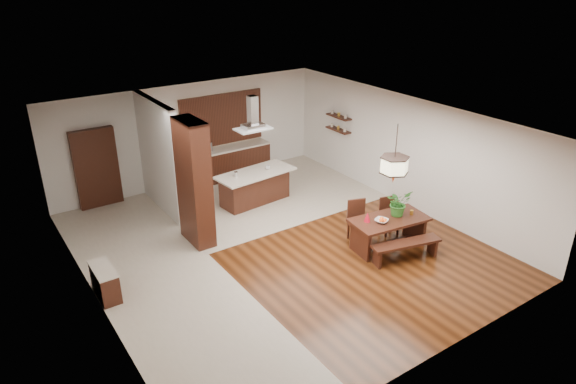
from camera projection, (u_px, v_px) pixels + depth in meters
room_shell at (276, 160)px, 10.92m from camera, size 9.00×9.04×2.92m
tile_hallway at (163, 283)px, 10.34m from camera, size 2.50×9.00×0.01m
tile_kitchen at (266, 195)px, 14.29m from camera, size 5.50×4.00×0.01m
soffit_band at (276, 123)px, 10.58m from camera, size 8.00×9.00×0.02m
partition_pier at (194, 183)px, 11.35m from camera, size 0.45×1.00×2.90m
partition_stub at (159, 156)px, 12.94m from camera, size 0.18×2.40×2.90m
hallway_console at (105, 282)px, 9.82m from camera, size 0.37×0.88×0.63m
hallway_doorway at (97, 168)px, 13.26m from camera, size 1.10×0.20×2.10m
rear_counter at (228, 163)px, 15.25m from camera, size 2.60×0.62×0.95m
kitchen_window at (222, 119)px, 14.92m from camera, size 2.60×0.08×1.50m
shelf_lower at (338, 130)px, 15.14m from camera, size 0.26×0.90×0.04m
shelf_upper at (339, 117)px, 14.97m from camera, size 0.26×0.90×0.04m
dining_table at (389, 226)px, 11.45m from camera, size 1.84×1.08×0.72m
dining_bench at (405, 251)px, 11.07m from camera, size 1.61×0.72×0.44m
dining_chair_left at (359, 222)px, 11.72m from camera, size 0.55×0.55×0.98m
dining_chair_right at (390, 216)px, 12.10m from camera, size 0.48×0.48×0.88m
pendant_lantern at (395, 154)px, 10.75m from camera, size 0.64×0.64×1.31m
foliage_plant at (398, 203)px, 11.41m from camera, size 0.56×0.49×0.60m
fruit_bowl at (382, 221)px, 11.20m from camera, size 0.37×0.37×0.07m
napkin_cone at (367, 217)px, 11.20m from camera, size 0.16×0.16×0.22m
gold_ornament at (412, 212)px, 11.53m from camera, size 0.08×0.08×0.11m
kitchen_island at (255, 187)px, 13.69m from camera, size 2.20×1.14×0.88m
range_hood at (253, 113)px, 12.87m from camera, size 0.90×0.55×0.87m
island_cup at (268, 168)px, 13.64m from camera, size 0.13×0.13×0.10m
microwave at (203, 148)px, 14.59m from camera, size 0.57×0.49×0.27m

